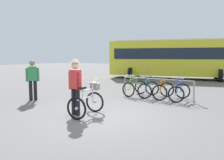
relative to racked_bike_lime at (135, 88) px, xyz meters
name	(u,v)px	position (x,y,z in m)	size (l,w,h in m)	color
ground_plane	(99,116)	(0.71, -3.85, -0.37)	(80.00, 80.00, 0.00)	#605E5B
bike_rack_rail	(156,83)	(1.14, -0.25, 0.30)	(3.20, 0.25, 0.88)	#99999E
racked_bike_lime	(135,88)	(0.00, 0.00, 0.00)	(0.78, 1.17, 0.97)	black
racked_bike_teal	(148,89)	(0.70, -0.04, 0.00)	(0.74, 1.17, 0.98)	black
racked_bike_orange	(163,90)	(1.40, -0.09, 0.00)	(0.70, 1.13, 0.97)	black
racked_bike_blue	(179,92)	(2.10, -0.13, 0.00)	(0.69, 1.12, 0.97)	black
featured_bicycle	(88,99)	(0.33, -3.89, 0.12)	(0.77, 1.23, 1.09)	black
person_with_featured_bike	(75,84)	(0.00, -4.10, 0.58)	(0.53, 0.32, 1.72)	black
pedestrian_with_backpack	(33,78)	(-3.03, -3.26, 0.57)	(0.46, 0.47, 1.64)	black
bus_distant	(174,57)	(-0.83, 8.63, 1.37)	(10.31, 4.95, 3.08)	yellow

